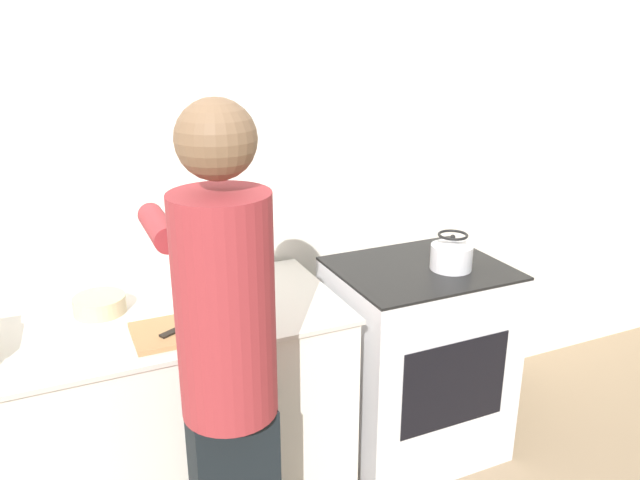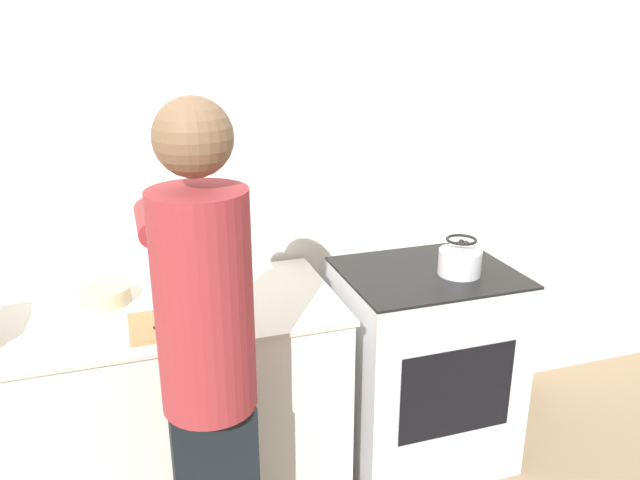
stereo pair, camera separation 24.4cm
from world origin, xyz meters
The scene contains 8 objects.
wall_back centered at (0.00, 0.75, 1.30)m, with size 8.00×0.05×2.60m.
counter centered at (-0.42, 0.34, 0.46)m, with size 1.63×0.71×0.91m.
oven centered at (0.85, 0.31, 0.47)m, with size 0.75×0.61×0.94m.
person centered at (-0.20, -0.23, 0.99)m, with size 0.33×0.57×1.79m.
cutting_board centered at (-0.25, 0.18, 0.92)m, with size 0.35×0.24×0.02m.
knife centered at (-0.25, 0.17, 0.93)m, with size 0.20×0.12×0.01m.
kettle centered at (0.96, 0.24, 1.01)m, with size 0.18×0.18×0.16m.
bowl_prep centered at (-0.50, 0.47, 0.95)m, with size 0.20×0.20×0.06m.
Camera 1 is at (-0.63, -1.86, 1.96)m, focal length 35.00 mm.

